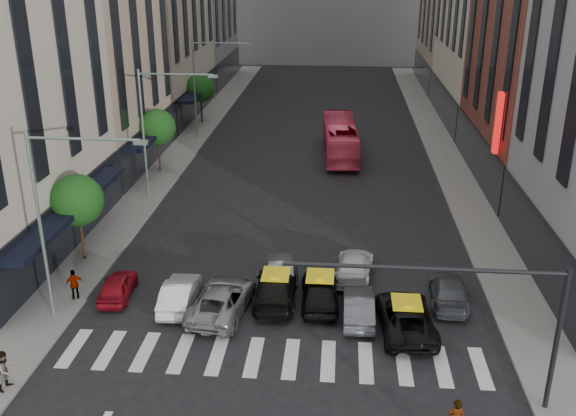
% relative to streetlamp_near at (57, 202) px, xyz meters
% --- Properties ---
extents(ground, '(160.00, 160.00, 0.00)m').
position_rel_streetlamp_near_xyz_m(ground, '(10.04, -4.00, -5.90)').
color(ground, black).
rests_on(ground, ground).
extents(sidewalk_left, '(3.00, 96.00, 0.15)m').
position_rel_streetlamp_near_xyz_m(sidewalk_left, '(-1.46, 26.00, -5.83)').
color(sidewalk_left, slate).
rests_on(sidewalk_left, ground).
extents(sidewalk_right, '(3.00, 96.00, 0.15)m').
position_rel_streetlamp_near_xyz_m(sidewalk_right, '(21.54, 26.00, -5.83)').
color(sidewalk_right, slate).
rests_on(sidewalk_right, ground).
extents(building_left_b, '(8.00, 16.00, 24.00)m').
position_rel_streetlamp_near_xyz_m(building_left_b, '(-6.96, 24.00, 6.10)').
color(building_left_b, tan).
rests_on(building_left_b, ground).
extents(building_right_b, '(8.00, 18.00, 26.00)m').
position_rel_streetlamp_near_xyz_m(building_right_b, '(27.04, 23.00, 7.10)').
color(building_right_b, brown).
rests_on(building_right_b, ground).
extents(tree_near, '(2.88, 2.88, 4.95)m').
position_rel_streetlamp_near_xyz_m(tree_near, '(-1.76, 6.00, -2.25)').
color(tree_near, black).
rests_on(tree_near, sidewalk_left).
extents(tree_mid, '(2.88, 2.88, 4.95)m').
position_rel_streetlamp_near_xyz_m(tree_mid, '(-1.76, 22.00, -2.25)').
color(tree_mid, black).
rests_on(tree_mid, sidewalk_left).
extents(tree_far, '(2.88, 2.88, 4.95)m').
position_rel_streetlamp_near_xyz_m(tree_far, '(-1.76, 38.00, -2.25)').
color(tree_far, black).
rests_on(tree_far, sidewalk_left).
extents(streetlamp_near, '(5.38, 0.25, 9.00)m').
position_rel_streetlamp_near_xyz_m(streetlamp_near, '(0.00, 0.00, 0.00)').
color(streetlamp_near, gray).
rests_on(streetlamp_near, sidewalk_left).
extents(streetlamp_mid, '(5.38, 0.25, 9.00)m').
position_rel_streetlamp_near_xyz_m(streetlamp_mid, '(0.00, 16.00, 0.00)').
color(streetlamp_mid, gray).
rests_on(streetlamp_mid, sidewalk_left).
extents(streetlamp_far, '(5.38, 0.25, 9.00)m').
position_rel_streetlamp_near_xyz_m(streetlamp_far, '(0.00, 32.00, 0.00)').
color(streetlamp_far, gray).
rests_on(streetlamp_far, sidewalk_left).
extents(traffic_signal, '(10.10, 0.20, 6.00)m').
position_rel_streetlamp_near_xyz_m(traffic_signal, '(17.74, -5.00, -1.43)').
color(traffic_signal, black).
rests_on(traffic_signal, ground).
extents(liberty_sign, '(0.30, 0.70, 4.00)m').
position_rel_streetlamp_near_xyz_m(liberty_sign, '(22.64, 16.00, 0.10)').
color(liberty_sign, red).
rests_on(liberty_sign, ground).
extents(car_red, '(1.71, 3.70, 1.23)m').
position_rel_streetlamp_near_xyz_m(car_red, '(1.50, 2.11, -5.29)').
color(car_red, maroon).
rests_on(car_red, ground).
extents(car_white_front, '(1.60, 4.21, 1.37)m').
position_rel_streetlamp_near_xyz_m(car_white_front, '(4.84, 1.50, -5.22)').
color(car_white_front, white).
rests_on(car_white_front, ground).
extents(car_silver, '(3.03, 5.49, 1.45)m').
position_rel_streetlamp_near_xyz_m(car_silver, '(7.03, 1.02, -5.18)').
color(car_silver, gray).
rests_on(car_silver, ground).
extents(taxi_left, '(2.15, 5.10, 1.47)m').
position_rel_streetlamp_near_xyz_m(taxi_left, '(9.51, 2.39, -5.17)').
color(taxi_left, black).
rests_on(taxi_left, ground).
extents(taxi_center, '(2.04, 4.61, 1.54)m').
position_rel_streetlamp_near_xyz_m(taxi_center, '(11.70, 2.25, -5.13)').
color(taxi_center, black).
rests_on(taxi_center, ground).
extents(car_grey_mid, '(1.46, 4.08, 1.34)m').
position_rel_streetlamp_near_xyz_m(car_grey_mid, '(13.57, 1.05, -5.23)').
color(car_grey_mid, '#46484E').
rests_on(car_grey_mid, ground).
extents(taxi_right, '(2.74, 5.30, 1.43)m').
position_rel_streetlamp_near_xyz_m(taxi_right, '(15.71, 0.21, -5.19)').
color(taxi_right, black).
rests_on(taxi_right, ground).
extents(car_grey_curb, '(2.14, 4.54, 1.28)m').
position_rel_streetlamp_near_xyz_m(car_grey_curb, '(18.05, 2.95, -5.26)').
color(car_grey_curb, '#45494D').
rests_on(car_grey_curb, ground).
extents(car_row2_left, '(1.77, 3.87, 1.23)m').
position_rel_streetlamp_near_xyz_m(car_row2_left, '(9.52, 4.70, -5.29)').
color(car_row2_left, gray).
rests_on(car_row2_left, ground).
extents(car_row2_right, '(2.33, 4.70, 1.31)m').
position_rel_streetlamp_near_xyz_m(car_row2_right, '(13.42, 5.33, -5.25)').
color(car_row2_right, silver).
rests_on(car_row2_right, ground).
extents(bus, '(3.24, 11.19, 3.08)m').
position_rel_streetlamp_near_xyz_m(bus, '(12.47, 27.70, -4.36)').
color(bus, '#F84870').
rests_on(bus, ground).
extents(rider, '(0.64, 0.44, 1.66)m').
position_rel_streetlamp_near_xyz_m(rider, '(16.77, -7.19, -4.20)').
color(rider, gray).
rests_on(rider, motorcycle).
extents(pedestrian_near, '(0.82, 0.95, 1.67)m').
position_rel_streetlamp_near_xyz_m(pedestrian_near, '(-0.36, -5.59, -4.92)').
color(pedestrian_near, gray).
rests_on(pedestrian_near, sidewalk_left).
extents(pedestrian_far, '(1.00, 0.79, 1.58)m').
position_rel_streetlamp_near_xyz_m(pedestrian_far, '(-0.44, 1.52, -4.96)').
color(pedestrian_far, gray).
rests_on(pedestrian_far, sidewalk_left).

